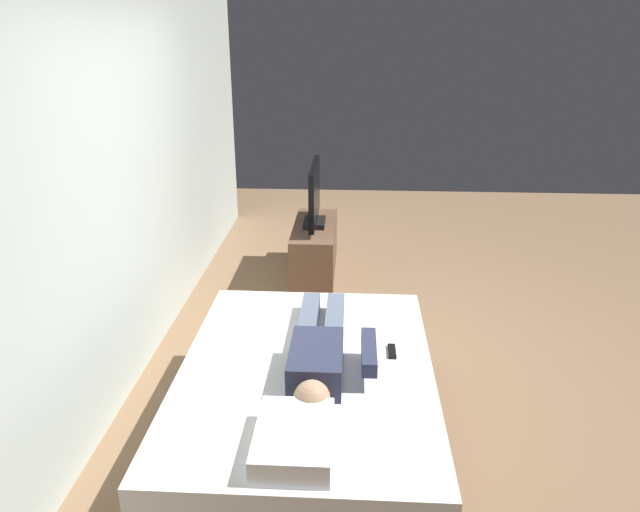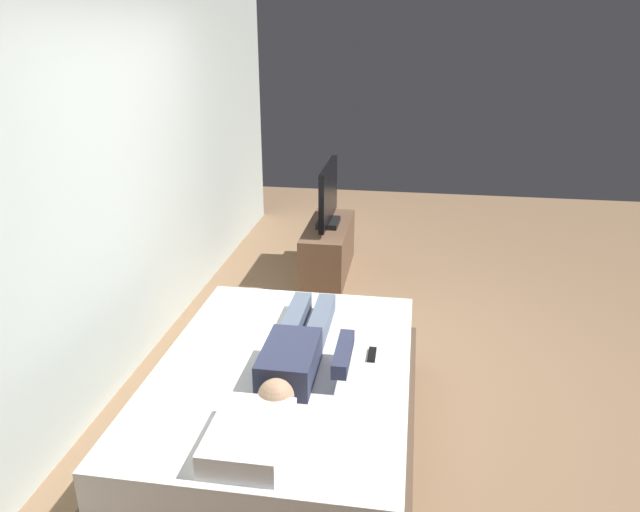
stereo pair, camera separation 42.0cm
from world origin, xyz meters
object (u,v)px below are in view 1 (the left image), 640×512
(pillow, at_px, (294,440))
(remote, at_px, (392,351))
(person, at_px, (320,352))
(bed, at_px, (307,409))
(tv_stand, at_px, (315,249))
(tv, at_px, (314,196))

(pillow, height_order, remote, pillow)
(remote, bearing_deg, person, 110.47)
(bed, distance_m, pillow, 0.78)
(bed, bearing_deg, person, -69.12)
(bed, relative_size, tv_stand, 1.86)
(person, bearing_deg, tv, 4.49)
(person, relative_size, tv_stand, 1.15)
(pillow, bearing_deg, person, -5.91)
(person, bearing_deg, pillow, 174.09)
(remote, xyz_separation_m, tv_stand, (2.44, 0.61, -0.30))
(bed, xyz_separation_m, pillow, (-0.70, 0.00, 0.34))
(pillow, distance_m, person, 0.74)
(pillow, xyz_separation_m, tv, (3.33, 0.13, 0.18))
(pillow, distance_m, tv, 3.33)
(person, distance_m, tv_stand, 2.63)
(tv, bearing_deg, tv_stand, 26.57)
(pillow, bearing_deg, tv_stand, 2.21)
(pillow, xyz_separation_m, remote, (0.88, -0.48, -0.05))
(remote, relative_size, tv_stand, 0.14)
(pillow, xyz_separation_m, person, (0.73, -0.08, 0.02))
(remote, bearing_deg, tv, 13.98)
(tv_stand, height_order, tv, tv)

